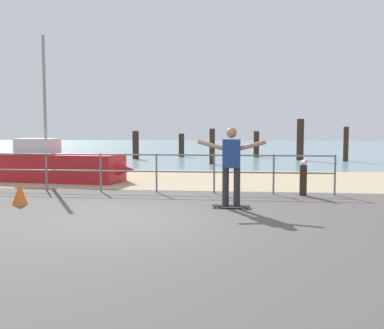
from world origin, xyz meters
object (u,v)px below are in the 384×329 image
skateboarder (231,161)px  seagull (304,162)px  sailboat (59,166)px  traffic_cone (20,194)px  skateboard (231,206)px  bollard_short (303,181)px

skateboarder → seagull: (1.77, 2.01, -0.15)m
sailboat → skateboarder: (5.67, -4.31, 0.50)m
sailboat → traffic_cone: (0.99, -4.41, -0.27)m
skateboard → bollard_short: bearing=49.0°
skateboarder → bollard_short: bearing=49.0°
sailboat → skateboarder: bearing=-37.2°
sailboat → traffic_cone: sailboat is taller
sailboat → bollard_short: size_ratio=6.40×
skateboard → seagull: bearing=48.7°
sailboat → skateboard: sailboat is taller
traffic_cone → skateboarder: bearing=1.2°
bollard_short → seagull: size_ratio=1.63×
skateboard → seagull: seagull is taller
skateboarder → bollard_short: size_ratio=2.09×
skateboard → skateboarder: (-0.00, -0.00, 0.95)m
bollard_short → traffic_cone: bearing=-161.8°
skateboard → bollard_short: (1.76, 2.03, 0.33)m
skateboarder → traffic_cone: bearing=-178.8°
skateboard → traffic_cone: bearing=-178.8°
traffic_cone → skateboard: bearing=1.2°
sailboat → skateboarder: size_ratio=3.06×
skateboard → bollard_short: bollard_short is taller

